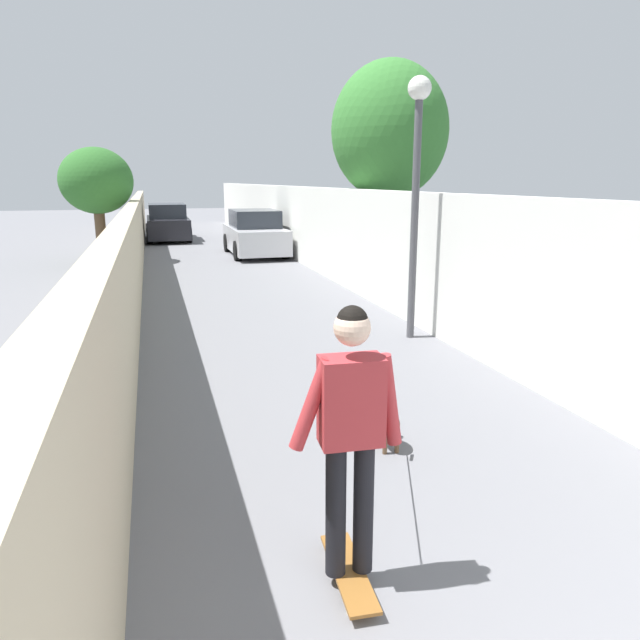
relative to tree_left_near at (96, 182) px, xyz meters
name	(u,v)px	position (x,y,z in m)	size (l,w,h in m)	color
ground_plane	(241,284)	(-5.00, -3.56, -2.48)	(80.00, 80.00, 0.00)	slate
wall_left	(130,261)	(-7.00, -1.06, -1.53)	(48.00, 0.30, 1.90)	tan
fence_right	(364,243)	(-7.00, -6.07, -1.31)	(48.00, 0.30, 2.33)	silver
tree_left_near	(96,182)	(0.00, 0.00, 0.00)	(2.17, 2.17, 3.50)	brown
tree_right_mid	(390,131)	(-6.00, -7.03, 1.17)	(2.75, 2.75, 5.24)	#473523
lamp_post	(417,162)	(-10.69, -5.52, 0.32)	(0.36, 0.36, 4.06)	#4C4C51
skateboard	(349,572)	(-16.05, -2.59, -2.41)	(0.81, 0.26, 0.08)	brown
person_skateboarder	(351,422)	(-16.05, -2.59, -1.36)	(0.25, 0.71, 1.76)	black
dog	(386,421)	(-14.33, -3.57, -2.20)	(2.01, 1.11, 1.06)	brown
car_near	(255,234)	(0.59, -4.92, -1.76)	(4.05, 1.80, 1.54)	silver
car_far	(168,223)	(6.68, -2.21, -1.76)	(4.30, 1.80, 1.54)	black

